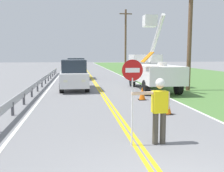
{
  "coord_description": "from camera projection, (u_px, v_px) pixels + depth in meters",
  "views": [
    {
      "loc": [
        -1.63,
        -3.89,
        2.46
      ],
      "look_at": [
        -0.2,
        6.2,
        1.2
      ],
      "focal_mm": 40.93,
      "sensor_mm": 36.0,
      "label": 1
    }
  ],
  "objects": [
    {
      "name": "stop_sign_paddle",
      "position": [
        132.0,
        83.0,
        6.73
      ],
      "size": [
        0.56,
        0.04,
        2.33
      ],
      "color": "silver",
      "rests_on": "ground"
    },
    {
      "name": "edge_line_left",
      "position": [
        55.0,
        81.0,
        23.5
      ],
      "size": [
        0.12,
        110.0,
        0.01
      ],
      "primitive_type": "cube",
      "color": "silver",
      "rests_on": "ground"
    },
    {
      "name": "centerline_yellow_right",
      "position": [
        95.0,
        81.0,
        24.02
      ],
      "size": [
        0.11,
        110.0,
        0.01
      ],
      "primitive_type": "cube",
      "color": "yellow",
      "rests_on": "ground"
    },
    {
      "name": "flagger_worker",
      "position": [
        159.0,
        107.0,
        6.96
      ],
      "size": [
        1.09,
        0.26,
        1.83
      ],
      "color": "#474238",
      "rests_on": "ground"
    },
    {
      "name": "traffic_cone_mid",
      "position": [
        142.0,
        94.0,
        13.87
      ],
      "size": [
        0.4,
        0.4,
        0.7
      ],
      "color": "orange",
      "rests_on": "ground"
    },
    {
      "name": "centerline_yellow_left",
      "position": [
        93.0,
        81.0,
        23.99
      ],
      "size": [
        0.11,
        110.0,
        0.01
      ],
      "primitive_type": "cube",
      "color": "yellow",
      "rests_on": "ground"
    },
    {
      "name": "traffic_cone_lead",
      "position": [
        167.0,
        106.0,
        10.53
      ],
      "size": [
        0.4,
        0.4,
        0.7
      ],
      "color": "orange",
      "rests_on": "ground"
    },
    {
      "name": "edge_line_right",
      "position": [
        131.0,
        80.0,
        24.51
      ],
      "size": [
        0.12,
        110.0,
        0.01
      ],
      "primitive_type": "cube",
      "color": "silver",
      "rests_on": "ground"
    },
    {
      "name": "utility_pole_near",
      "position": [
        190.0,
        30.0,
        17.11
      ],
      "size": [
        1.8,
        0.28,
        7.83
      ],
      "color": "brown",
      "rests_on": "ground"
    },
    {
      "name": "oncoming_suv_nearest",
      "position": [
        74.0,
        75.0,
        17.87
      ],
      "size": [
        1.99,
        4.64,
        2.1
      ],
      "color": "silver",
      "rests_on": "ground"
    },
    {
      "name": "guardrail_left_shoulder",
      "position": [
        40.0,
        82.0,
        18.15
      ],
      "size": [
        0.1,
        32.0,
        0.71
      ],
      "color": "#9EA0A3",
      "rests_on": "ground"
    },
    {
      "name": "utility_bucket_truck",
      "position": [
        151.0,
        70.0,
        18.05
      ],
      "size": [
        2.81,
        6.86,
        5.24
      ],
      "color": "white",
      "rests_on": "ground"
    },
    {
      "name": "utility_pole_mid",
      "position": [
        126.0,
        40.0,
        37.0
      ],
      "size": [
        1.8,
        0.28,
        8.87
      ],
      "color": "brown",
      "rests_on": "ground"
    },
    {
      "name": "oncoming_suv_second",
      "position": [
        76.0,
        68.0,
        26.14
      ],
      "size": [
        1.96,
        4.63,
        2.1
      ],
      "color": "silver",
      "rests_on": "ground"
    },
    {
      "name": "grass_verge_right",
      "position": [
        209.0,
        79.0,
        25.62
      ],
      "size": [
        16.0,
        110.0,
        0.01
      ],
      "primitive_type": "cube",
      "color": "#517F3D",
      "rests_on": "ground"
    }
  ]
}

